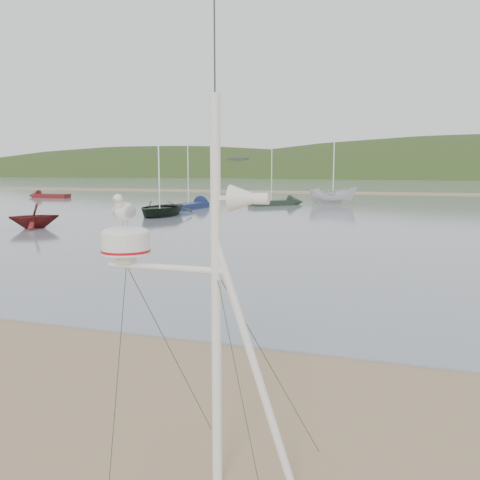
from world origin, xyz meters
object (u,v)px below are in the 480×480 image
(dinghy_red_far, at_px, (43,196))
(boat_white, at_px, (333,181))
(mast_rig, at_px, (210,381))
(boat_red, at_px, (33,205))
(sailboat_blue_near, at_px, (197,205))
(boat_dark, at_px, (159,179))
(sailboat_dark_mid, at_px, (284,202))

(dinghy_red_far, bearing_deg, boat_white, -3.09)
(mast_rig, relative_size, boat_red, 1.88)
(sailboat_blue_near, distance_m, dinghy_red_far, 25.68)
(boat_dark, bearing_deg, sailboat_dark_mid, 63.55)
(sailboat_blue_near, bearing_deg, sailboat_dark_mid, 40.37)
(boat_white, bearing_deg, boat_red, 152.05)
(boat_red, distance_m, dinghy_red_far, 34.23)
(mast_rig, bearing_deg, boat_red, 133.65)
(boat_white, bearing_deg, boat_dark, 147.19)
(boat_dark, distance_m, dinghy_red_far, 30.30)
(dinghy_red_far, bearing_deg, sailboat_dark_mid, -6.25)
(mast_rig, relative_size, sailboat_dark_mid, 0.89)
(mast_rig, height_order, boat_dark, boat_dark)
(boat_white, bearing_deg, sailboat_dark_mid, 109.38)
(mast_rig, relative_size, dinghy_red_far, 0.92)
(boat_dark, bearing_deg, boat_red, -113.17)
(dinghy_red_far, height_order, sailboat_dark_mid, sailboat_dark_mid)
(boat_red, xyz_separation_m, dinghy_red_far, (-21.18, 26.88, -1.12))
(boat_dark, xyz_separation_m, sailboat_blue_near, (-0.55, 8.49, -2.44))
(mast_rig, bearing_deg, dinghy_red_far, 130.63)
(sailboat_dark_mid, bearing_deg, boat_white, 18.00)
(boat_dark, xyz_separation_m, boat_white, (10.61, 15.62, -0.42))
(mast_rig, relative_size, boat_dark, 0.95)
(boat_dark, distance_m, boat_white, 18.88)
(boat_dark, relative_size, sailboat_blue_near, 0.81)
(mast_rig, distance_m, boat_dark, 32.84)
(sailboat_blue_near, bearing_deg, mast_rig, -67.04)
(sailboat_blue_near, xyz_separation_m, sailboat_dark_mid, (6.67, 5.67, 0.00))
(mast_rig, bearing_deg, sailboat_blue_near, 112.96)
(mast_rig, xyz_separation_m, sailboat_dark_mid, (-9.22, 43.16, -0.94))
(sailboat_blue_near, bearing_deg, boat_dark, -86.26)
(boat_red, bearing_deg, boat_dark, 117.43)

